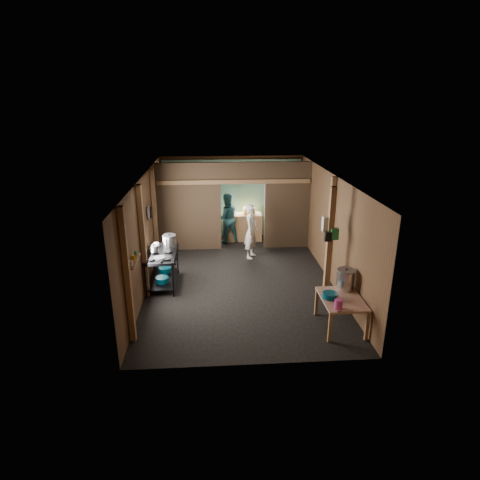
{
  "coord_description": "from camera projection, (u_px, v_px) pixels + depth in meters",
  "views": [
    {
      "loc": [
        -0.64,
        -9.23,
        4.29
      ],
      "look_at": [
        0.0,
        -0.2,
        1.1
      ],
      "focal_mm": 30.01,
      "sensor_mm": 36.0,
      "label": 1
    }
  ],
  "objects": [
    {
      "name": "wall_right",
      "position": [
        330.0,
        228.0,
        9.87
      ],
      "size": [
        0.0,
        7.0,
        2.6
      ],
      "primitive_type": "cube",
      "color": "brown",
      "rests_on": "ground"
    },
    {
      "name": "wash_basin",
      "position": [
        330.0,
        295.0,
        7.78
      ],
      "size": [
        0.34,
        0.34,
        0.11
      ],
      "primitive_type": "cylinder",
      "rotation": [
        0.0,
        0.0,
        0.2
      ],
      "color": "#044255",
      "rests_on": "prep_table"
    },
    {
      "name": "wall_back",
      "position": [
        232.0,
        196.0,
        13.01
      ],
      "size": [
        4.5,
        0.0,
        2.6
      ],
      "primitive_type": "cube",
      "color": "brown",
      "rests_on": "ground"
    },
    {
      "name": "pink_bucket",
      "position": [
        339.0,
        304.0,
        7.37
      ],
      "size": [
        0.16,
        0.16,
        0.18
      ],
      "primitive_type": "cylinder",
      "rotation": [
        0.0,
        0.0,
        0.06
      ],
      "color": "#B63986",
      "rests_on": "prep_table"
    },
    {
      "name": "blue_tub_front",
      "position": [
        162.0,
        280.0,
        9.54
      ],
      "size": [
        0.31,
        0.31,
        0.13
      ],
      "primitive_type": "cylinder",
      "color": "#044255",
      "rests_on": "gas_range"
    },
    {
      "name": "yellow_tub",
      "position": [
        249.0,
        211.0,
        12.64
      ],
      "size": [
        0.37,
        0.37,
        0.21
      ],
      "primitive_type": "cylinder",
      "color": "orange",
      "rests_on": "back_counter"
    },
    {
      "name": "worker_back",
      "position": [
        227.0,
        218.0,
        12.49
      ],
      "size": [
        0.88,
        0.76,
        1.57
      ],
      "primitive_type": "imported",
      "rotation": [
        0.0,
        0.0,
        3.38
      ],
      "color": "#286169",
      "rests_on": "floor"
    },
    {
      "name": "back_counter",
      "position": [
        242.0,
        227.0,
        12.81
      ],
      "size": [
        1.2,
        0.5,
        0.85
      ],
      "primitive_type": "cube",
      "color": "#9F6E41",
      "rests_on": "floor"
    },
    {
      "name": "stove_pot_large",
      "position": [
        170.0,
        241.0,
        9.82
      ],
      "size": [
        0.34,
        0.34,
        0.34
      ],
      "primitive_type": null,
      "rotation": [
        0.0,
        0.0,
        0.01
      ],
      "color": "silver",
      "rests_on": "gas_range"
    },
    {
      "name": "wall_front",
      "position": [
        254.0,
        296.0,
        6.43
      ],
      "size": [
        4.5,
        0.0,
        2.6
      ],
      "primitive_type": "cube",
      "color": "brown",
      "rests_on": "ground"
    },
    {
      "name": "cross_beam",
      "position": [
        234.0,
        182.0,
        11.49
      ],
      "size": [
        4.4,
        0.12,
        0.12
      ],
      "primitive_type": "cube",
      "color": "#9F6E41",
      "rests_on": "wall_left"
    },
    {
      "name": "pan_lid_big",
      "position": [
        149.0,
        213.0,
        9.83
      ],
      "size": [
        0.03,
        0.34,
        0.34
      ],
      "primitive_type": "cylinder",
      "rotation": [
        0.0,
        1.57,
        0.0
      ],
      "color": "slate",
      "rests_on": "wall_left"
    },
    {
      "name": "gas_range",
      "position": [
        162.0,
        269.0,
        9.66
      ],
      "size": [
        0.74,
        1.43,
        0.84
      ],
      "primitive_type": null,
      "color": "black",
      "rests_on": "floor"
    },
    {
      "name": "floor",
      "position": [
        239.0,
        278.0,
        10.15
      ],
      "size": [
        4.5,
        7.0,
        0.0
      ],
      "primitive_type": "cube",
      "color": "black",
      "rests_on": "ground"
    },
    {
      "name": "wall_shelf",
      "position": [
        134.0,
        261.0,
        7.57
      ],
      "size": [
        0.14,
        0.8,
        0.03
      ],
      "primitive_type": "cube",
      "color": "#9F6E41",
      "rests_on": "wall_left"
    },
    {
      "name": "jar_green",
      "position": [
        135.0,
        254.0,
        7.75
      ],
      "size": [
        0.06,
        0.06,
        0.1
      ],
      "primitive_type": "cylinder",
      "color": "#1F7940",
      "rests_on": "wall_shelf"
    },
    {
      "name": "post_right",
      "position": [
        330.0,
        230.0,
        9.68
      ],
      "size": [
        0.1,
        0.12,
        2.6
      ],
      "primitive_type": "cube",
      "color": "#9F6E41",
      "rests_on": "floor"
    },
    {
      "name": "turquoise_panel",
      "position": [
        232.0,
        198.0,
        12.97
      ],
      "size": [
        4.4,
        0.06,
        2.5
      ],
      "primitive_type": "cube",
      "color": "#65A2A2",
      "rests_on": "wall_back"
    },
    {
      "name": "bag_white",
      "position": [
        328.0,
        224.0,
        8.53
      ],
      "size": [
        0.22,
        0.15,
        0.32
      ],
      "primitive_type": "cube",
      "color": "beige",
      "rests_on": "post_free"
    },
    {
      "name": "post_left_c",
      "position": [
        155.0,
        217.0,
        10.7
      ],
      "size": [
        0.1,
        0.12,
        2.6
      ],
      "primitive_type": "cube",
      "color": "#9F6E41",
      "rests_on": "floor"
    },
    {
      "name": "post_free",
      "position": [
        329.0,
        246.0,
        8.62
      ],
      "size": [
        0.12,
        0.12,
        2.6
      ],
      "primitive_type": "cube",
      "color": "#9F6E41",
      "rests_on": "floor"
    },
    {
      "name": "partition_right",
      "position": [
        287.0,
        206.0,
        11.89
      ],
      "size": [
        1.35,
        0.1,
        2.6
      ],
      "primitive_type": "cube",
      "color": "#4A3723",
      "rests_on": "floor"
    },
    {
      "name": "jar_white",
      "position": [
        131.0,
        263.0,
        7.31
      ],
      "size": [
        0.07,
        0.07,
        0.1
      ],
      "primitive_type": "cylinder",
      "color": "beige",
      "rests_on": "wall_shelf"
    },
    {
      "name": "wall_clock",
      "position": [
        240.0,
        179.0,
        12.73
      ],
      "size": [
        0.2,
        0.03,
        0.2
      ],
      "primitive_type": "cylinder",
      "rotation": [
        1.57,
        0.0,
        0.0
      ],
      "color": "beige",
      "rests_on": "wall_back"
    },
    {
      "name": "jar_yellow",
      "position": [
        133.0,
        258.0,
        7.55
      ],
      "size": [
        0.08,
        0.08,
        0.1
      ],
      "primitive_type": "cylinder",
      "color": "orange",
      "rests_on": "wall_shelf"
    },
    {
      "name": "bag_black",
      "position": [
        328.0,
        236.0,
        8.46
      ],
      "size": [
        0.14,
        0.1,
        0.2
      ],
      "primitive_type": "cube",
      "color": "black",
      "rests_on": "post_free"
    },
    {
      "name": "bag_green",
      "position": [
        334.0,
        234.0,
        8.47
      ],
      "size": [
        0.16,
        0.12,
        0.24
      ],
      "primitive_type": "cube",
      "color": "#1F7940",
      "rests_on": "post_free"
    },
    {
      "name": "wall_left",
      "position": [
        146.0,
        232.0,
        9.57
      ],
      "size": [
        0.0,
        7.0,
        2.6
      ],
      "primitive_type": "cube",
      "color": "brown",
      "rests_on": "ground"
    },
    {
      "name": "stock_pot",
      "position": [
        346.0,
        280.0,
        8.11
      ],
      "size": [
        0.45,
        0.45,
        0.44
      ],
      "primitive_type": null,
      "rotation": [
        0.0,
        0.0,
        -0.24
      ],
      "color": "silver",
      "rests_on": "prep_table"
    },
    {
      "name": "knife",
      "position": [
        345.0,
        311.0,
        7.3
      ],
      "size": [
        0.3,
        0.07,
        0.01
      ],
      "primitive_type": "cube",
      "rotation": [
        0.0,
        0.0,
        0.13
      ],
      "color": "silver",
      "rests_on": "prep_table"
    },
    {
      "name": "stove_saucepan",
      "position": [
        156.0,
        245.0,
        9.82
      ],
      "size": [
        0.23,
        0.23,
        0.11
      ],
      "primitive_type": "cylinder",
      "rotation": [
        0.0,
        0.0,
        -0.42
      ],
      "color": "silver",
      "rests_on": "gas_range"
    },
    {
      "name": "frying_pan",
      "position": [
        159.0,
        258.0,
        9.14
      ],
      "size": [
        0.39,
        0.54,
        0.06
      ],
      "primitive_type": null,
      "rotation": [
        0.0,
        0.0,
        -0.26
      ],
      "color": "slate",
      "rests_on": "gas_range"
    },
    {
      "name": "post_left_a",
      "position": [
        127.0,
        277.0,
        7.13
      ],
      "size": [
        0.1,
        0.12,
        2.6
      ],
      "primitive_type": "cube",
      "color": "#9F6E41",
      "rests_on": "floor"
    },
    {
      "name": "ceiling",
      "position": [
        239.0,
        176.0,
        9.29
      ],
      "size": [
        4.5,
        7.0,
        0.0
      ],
      "primitive_type": "cube",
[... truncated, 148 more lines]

